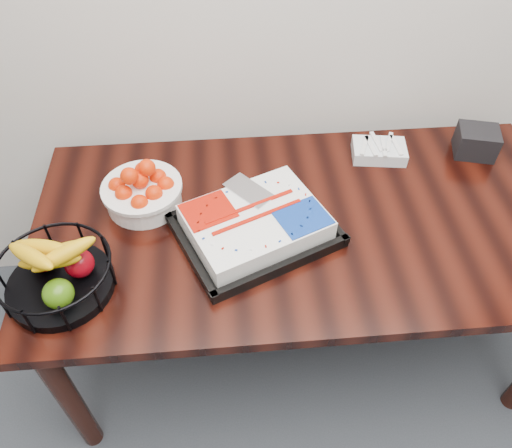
{
  "coord_description": "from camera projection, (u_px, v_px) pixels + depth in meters",
  "views": [
    {
      "loc": [
        -0.26,
        0.89,
        1.95
      ],
      "look_at": [
        -0.18,
        1.91,
        0.83
      ],
      "focal_mm": 35.0,
      "sensor_mm": 36.0,
      "label": 1
    }
  ],
  "objects": [
    {
      "name": "table",
      "position": [
        305.0,
        235.0,
        1.71
      ],
      "size": [
        1.8,
        0.9,
        0.75
      ],
      "color": "black",
      "rests_on": "ground"
    },
    {
      "name": "cake_tray",
      "position": [
        255.0,
        225.0,
        1.57
      ],
      "size": [
        0.57,
        0.52,
        0.1
      ],
      "color": "black",
      "rests_on": "table"
    },
    {
      "name": "tangerine_bowl",
      "position": [
        142.0,
        188.0,
        1.64
      ],
      "size": [
        0.27,
        0.27,
        0.17
      ],
      "color": "white",
      "rests_on": "table"
    },
    {
      "name": "fruit_basket",
      "position": [
        56.0,
        273.0,
        1.4
      ],
      "size": [
        0.32,
        0.32,
        0.17
      ],
      "color": "black",
      "rests_on": "table"
    },
    {
      "name": "fork_bag",
      "position": [
        379.0,
        150.0,
        1.84
      ],
      "size": [
        0.21,
        0.15,
        0.06
      ],
      "color": "silver",
      "rests_on": "table"
    },
    {
      "name": "napkin_box",
      "position": [
        476.0,
        142.0,
        1.84
      ],
      "size": [
        0.17,
        0.15,
        0.1
      ],
      "primitive_type": "cube",
      "rotation": [
        0.0,
        0.0,
        -0.26
      ],
      "color": "black",
      "rests_on": "table"
    }
  ]
}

